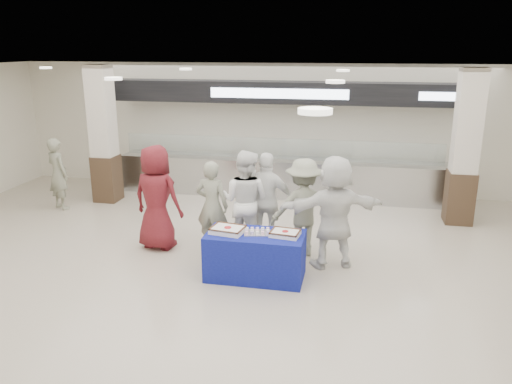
% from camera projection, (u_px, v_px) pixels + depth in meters
% --- Properties ---
extents(ground, '(14.00, 14.00, 0.00)m').
position_uv_depth(ground, '(224.00, 298.00, 7.41)').
color(ground, '#BFB6A3').
rests_on(ground, ground).
extents(serving_line, '(8.70, 0.85, 2.80)m').
position_uv_depth(serving_line, '(280.00, 150.00, 12.16)').
color(serving_line, '#B5B7BC').
rests_on(serving_line, ground).
extents(column_left, '(0.55, 0.55, 3.20)m').
position_uv_depth(column_left, '(104.00, 138.00, 11.68)').
color(column_left, '#332317').
rests_on(column_left, ground).
extents(column_right, '(0.55, 0.55, 3.20)m').
position_uv_depth(column_right, '(465.00, 151.00, 10.18)').
color(column_right, '#332317').
rests_on(column_right, ground).
extents(display_table, '(1.55, 0.79, 0.75)m').
position_uv_depth(display_table, '(255.00, 256.00, 7.97)').
color(display_table, navy).
rests_on(display_table, ground).
extents(sheet_cake_left, '(0.56, 0.47, 0.10)m').
position_uv_depth(sheet_cake_left, '(228.00, 229.00, 7.91)').
color(sheet_cake_left, white).
rests_on(sheet_cake_left, display_table).
extents(sheet_cake_right, '(0.48, 0.40, 0.09)m').
position_uv_depth(sheet_cake_right, '(285.00, 233.00, 7.77)').
color(sheet_cake_right, white).
rests_on(sheet_cake_right, display_table).
extents(cupcake_tray, '(0.47, 0.38, 0.07)m').
position_uv_depth(cupcake_tray, '(257.00, 231.00, 7.87)').
color(cupcake_tray, silver).
rests_on(cupcake_tray, display_table).
extents(civilian_maroon, '(1.04, 0.78, 1.93)m').
position_uv_depth(civilian_maroon, '(157.00, 198.00, 9.01)').
color(civilian_maroon, maroon).
rests_on(civilian_maroon, ground).
extents(soldier_a, '(0.65, 0.46, 1.66)m').
position_uv_depth(soldier_a, '(212.00, 206.00, 8.99)').
color(soldier_a, gray).
rests_on(soldier_a, ground).
extents(chef_tall, '(1.02, 0.87, 1.85)m').
position_uv_depth(chef_tall, '(245.00, 201.00, 8.93)').
color(chef_tall, white).
rests_on(chef_tall, ground).
extents(chef_short, '(1.08, 0.52, 1.79)m').
position_uv_depth(chef_short, '(267.00, 201.00, 9.05)').
color(chef_short, white).
rests_on(chef_short, ground).
extents(soldier_b, '(1.27, 0.94, 1.75)m').
position_uv_depth(soldier_b, '(303.00, 208.00, 8.74)').
color(soldier_b, gray).
rests_on(soldier_b, ground).
extents(civilian_white, '(1.87, 1.15, 1.92)m').
position_uv_depth(civilian_white, '(334.00, 212.00, 8.24)').
color(civilian_white, white).
rests_on(civilian_white, ground).
extents(soldier_bg, '(0.71, 0.62, 1.64)m').
position_uv_depth(soldier_bg, '(58.00, 174.00, 11.29)').
color(soldier_bg, gray).
rests_on(soldier_bg, ground).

